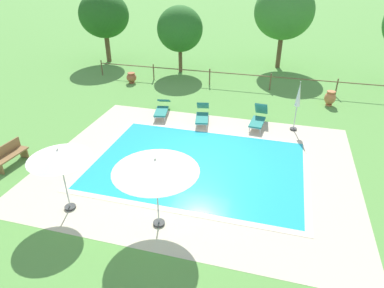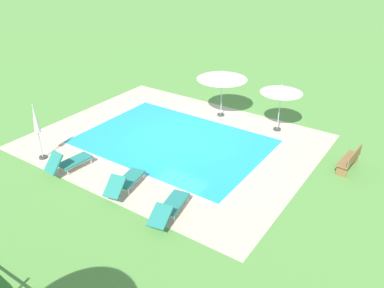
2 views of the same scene
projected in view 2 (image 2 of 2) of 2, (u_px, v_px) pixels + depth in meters
name	position (u px, v px, depth m)	size (l,w,h in m)	color
ground_plane	(173.00, 142.00, 17.58)	(160.00, 160.00, 0.00)	#599342
pool_deck_paving	(173.00, 142.00, 17.57)	(12.00, 9.58, 0.01)	beige
swimming_pool_water	(173.00, 142.00, 17.57)	(8.07, 5.64, 0.01)	#23A8C1
pool_coping_rim	(173.00, 141.00, 17.57)	(8.55, 6.12, 0.01)	beige
sun_lounger_north_near_steps	(69.00, 162.00, 15.28)	(0.75, 1.90, 0.99)	#237A70
sun_lounger_north_mid	(126.00, 181.00, 14.12)	(0.98, 2.06, 0.86)	#237A70
sun_lounger_north_far	(170.00, 207.00, 12.85)	(0.99, 2.15, 0.71)	#237A70
patio_umbrella_open_foreground	(222.00, 75.00, 19.08)	(2.48, 2.48, 2.37)	#383838
patio_umbrella_open_by_bench	(282.00, 89.00, 17.65)	(1.92, 1.92, 2.26)	#383838
patio_umbrella_closed_row_west	(36.00, 124.00, 15.54)	(0.32, 0.32, 2.40)	#383838
wooden_bench_lawn_side	(350.00, 159.00, 15.29)	(0.54, 1.53, 0.87)	olive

